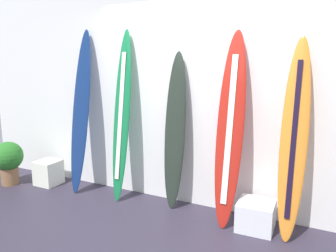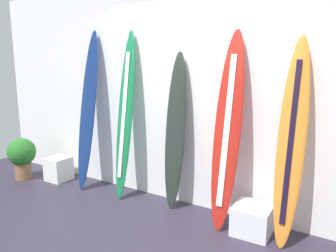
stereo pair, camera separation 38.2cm
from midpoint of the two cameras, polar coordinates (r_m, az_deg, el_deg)
ground at (r=3.33m, az=-2.37°, el=-21.17°), size 8.00×8.00×0.04m
wall_back at (r=3.97m, az=8.37°, el=5.71°), size 7.20×0.20×2.80m
surfboard_navy at (r=4.61m, az=-11.64°, el=2.47°), size 0.27×0.44×2.22m
surfboard_emerald at (r=4.20m, az=-4.96°, el=1.65°), size 0.24×0.41×2.19m
surfboard_charcoal at (r=3.88m, az=4.12°, el=-1.21°), size 0.27×0.27×1.90m
surfboard_crimson at (r=3.49m, az=13.52°, el=-1.04°), size 0.31×0.46×2.11m
surfboard_sunset at (r=3.36m, az=23.97°, el=-2.87°), size 0.27×0.46×2.03m
display_block_left at (r=5.20m, az=-16.71°, el=-7.24°), size 0.32×0.32×0.35m
display_block_center at (r=3.67m, az=17.67°, el=-15.47°), size 0.39×0.39×0.30m
potted_plant at (r=5.38m, az=-22.48°, el=-4.76°), size 0.42×0.42×0.64m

